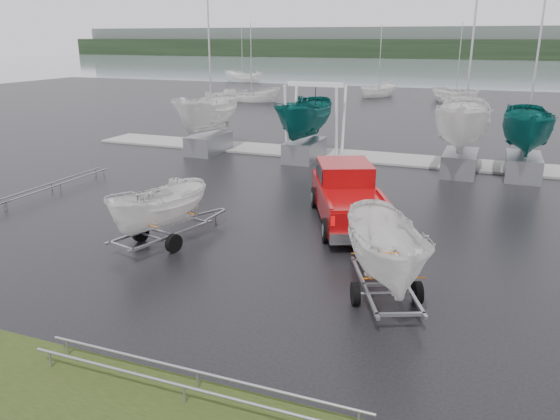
% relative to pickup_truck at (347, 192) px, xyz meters
% --- Properties ---
extents(ground_plane, '(120.00, 120.00, 0.00)m').
position_rel_pickup_truck_xyz_m(ground_plane, '(-4.05, -1.83, -1.07)').
color(ground_plane, black).
rests_on(ground_plane, ground).
extents(lake, '(300.00, 300.00, 0.00)m').
position_rel_pickup_truck_xyz_m(lake, '(-4.05, 98.17, -1.08)').
color(lake, gray).
rests_on(lake, ground).
extents(dock, '(30.00, 3.00, 0.12)m').
position_rel_pickup_truck_xyz_m(dock, '(-4.05, 11.17, -1.02)').
color(dock, gray).
rests_on(dock, ground).
extents(treeline, '(300.00, 8.00, 6.00)m').
position_rel_pickup_truck_xyz_m(treeline, '(-4.05, 168.17, 1.93)').
color(treeline, black).
rests_on(treeline, ground).
extents(far_hill, '(300.00, 6.00, 10.00)m').
position_rel_pickup_truck_xyz_m(far_hill, '(-4.05, 176.17, 3.93)').
color(far_hill, '#4C5651').
rests_on(far_hill, ground).
extents(pickup_truck, '(4.36, 6.47, 2.05)m').
position_rel_pickup_truck_xyz_m(pickup_truck, '(0.00, 0.00, 0.00)').
color(pickup_truck, maroon).
rests_on(pickup_truck, ground).
extents(trailer_hitched, '(2.52, 3.77, 5.15)m').
position_rel_pickup_truck_xyz_m(trailer_hitched, '(2.62, -6.04, 1.72)').
color(trailer_hitched, gray).
rests_on(trailer_hitched, ground).
extents(trailer_parked, '(2.07, 3.78, 4.51)m').
position_rel_pickup_truck_xyz_m(trailer_parked, '(-5.00, -4.75, 1.39)').
color(trailer_parked, gray).
rests_on(trailer_parked, ground).
extents(boat_hoist, '(3.30, 2.18, 4.12)m').
position_rel_pickup_truck_xyz_m(boat_hoist, '(-4.86, 11.17, 1.60)').
color(boat_hoist, silver).
rests_on(boat_hoist, ground).
extents(keelboat_0, '(2.37, 3.20, 10.54)m').
position_rel_pickup_truck_xyz_m(keelboat_0, '(-10.78, 9.17, 2.69)').
color(keelboat_0, gray).
rests_on(keelboat_0, ground).
extents(keelboat_1, '(2.32, 3.20, 7.26)m').
position_rel_pickup_truck_xyz_m(keelboat_1, '(-4.86, 9.37, 2.59)').
color(keelboat_1, gray).
rests_on(keelboat_1, ground).
extents(keelboat_2, '(2.63, 3.20, 10.81)m').
position_rel_pickup_truck_xyz_m(keelboat_2, '(3.42, 9.17, 3.12)').
color(keelboat_2, gray).
rests_on(keelboat_2, ground).
extents(keelboat_3, '(2.32, 3.20, 10.49)m').
position_rel_pickup_truck_xyz_m(keelboat_3, '(6.34, 9.47, 2.61)').
color(keelboat_3, gray).
rests_on(keelboat_3, ground).
extents(mast_rack_0, '(0.56, 6.50, 0.06)m').
position_rel_pickup_truck_xyz_m(mast_rack_0, '(-13.05, -0.83, -0.72)').
color(mast_rack_0, gray).
rests_on(mast_rack_0, ground).
extents(mast_rack_2, '(7.00, 0.56, 0.06)m').
position_rel_pickup_truck_xyz_m(mast_rack_2, '(-0.05, -11.33, -0.72)').
color(mast_rack_2, gray).
rests_on(mast_rack_2, ground).
extents(moored_boat_0, '(2.92, 2.87, 11.09)m').
position_rel_pickup_truck_xyz_m(moored_boat_0, '(-19.54, 34.83, -1.06)').
color(moored_boat_0, silver).
rests_on(moored_boat_0, ground).
extents(moored_boat_1, '(3.08, 3.11, 11.07)m').
position_rel_pickup_truck_xyz_m(moored_boat_1, '(-8.05, 44.99, -1.06)').
color(moored_boat_1, silver).
rests_on(moored_boat_1, ground).
extents(moored_boat_2, '(3.67, 3.68, 11.41)m').
position_rel_pickup_truck_xyz_m(moored_boat_2, '(0.79, 41.43, -1.06)').
color(moored_boat_2, silver).
rests_on(moored_boat_2, ground).
extents(moored_boat_4, '(3.10, 3.04, 11.44)m').
position_rel_pickup_truck_xyz_m(moored_boat_4, '(-32.17, 59.45, -1.06)').
color(moored_boat_4, silver).
rests_on(moored_boat_4, ground).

